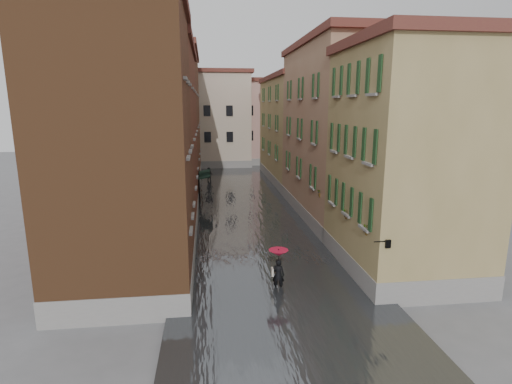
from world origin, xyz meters
TOP-DOWN VIEW (x-y plane):
  - ground at (0.00, 0.00)m, footprint 120.00×120.00m
  - floodwater at (0.00, 13.00)m, footprint 10.00×60.00m
  - building_left_near at (-7.00, -2.00)m, footprint 6.00×8.00m
  - building_left_mid at (-7.00, 9.00)m, footprint 6.00×14.00m
  - building_left_far at (-7.00, 24.00)m, footprint 6.00×16.00m
  - building_right_near at (7.00, -2.00)m, footprint 6.00×8.00m
  - building_right_mid at (7.00, 9.00)m, footprint 6.00×14.00m
  - building_right_far at (7.00, 24.00)m, footprint 6.00×16.00m
  - building_end_cream at (-3.00, 38.00)m, footprint 12.00×9.00m
  - building_end_pink at (6.00, 40.00)m, footprint 10.00×9.00m
  - awning_near at (-3.49, 14.42)m, footprint 1.09×2.82m
  - awning_far at (-3.48, 15.61)m, footprint 1.09×3.20m
  - wall_lantern at (4.33, -6.00)m, footprint 0.71×0.22m
  - window_planters at (4.12, -1.08)m, footprint 0.59×8.54m
  - pedestrian_main at (0.08, -3.73)m, footprint 0.97×0.97m
  - pedestrian_far at (-2.94, 24.48)m, footprint 1.00×0.89m

SIDE VIEW (x-z plane):
  - ground at x=0.00m, z-range 0.00..0.00m
  - floodwater at x=0.00m, z-range 0.00..0.20m
  - pedestrian_far at x=-2.94m, z-range 0.00..1.72m
  - pedestrian_main at x=0.08m, z-range 0.24..2.30m
  - awning_near at x=-3.49m, z-range 1.06..3.86m
  - awning_far at x=-3.48m, z-range 1.07..3.87m
  - wall_lantern at x=4.33m, z-range 2.83..3.18m
  - window_planters at x=4.12m, z-range 3.09..3.93m
  - building_right_near at x=7.00m, z-range 0.00..11.50m
  - building_right_far at x=7.00m, z-range 0.00..11.50m
  - building_end_pink at x=6.00m, z-range 0.00..12.00m
  - building_left_mid at x=-7.00m, z-range 0.00..12.50m
  - building_left_near at x=-7.00m, z-range 0.00..13.00m
  - building_right_mid at x=7.00m, z-range 0.00..13.00m
  - building_end_cream at x=-3.00m, z-range 0.00..13.00m
  - building_left_far at x=-7.00m, z-range 0.00..14.00m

